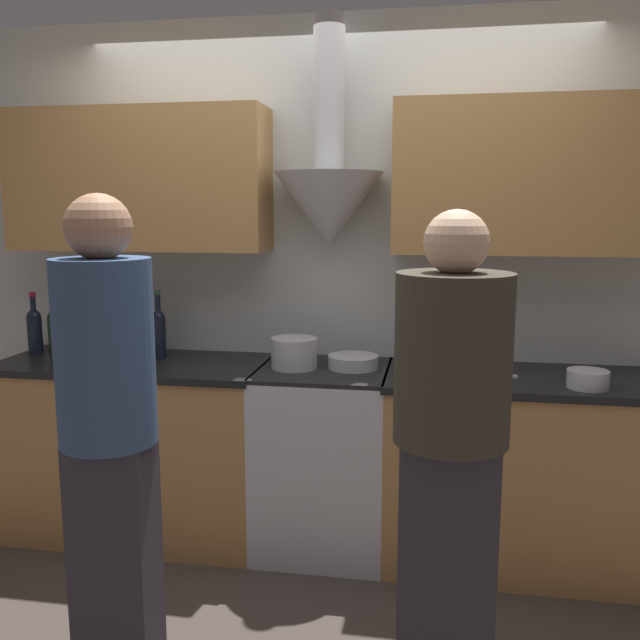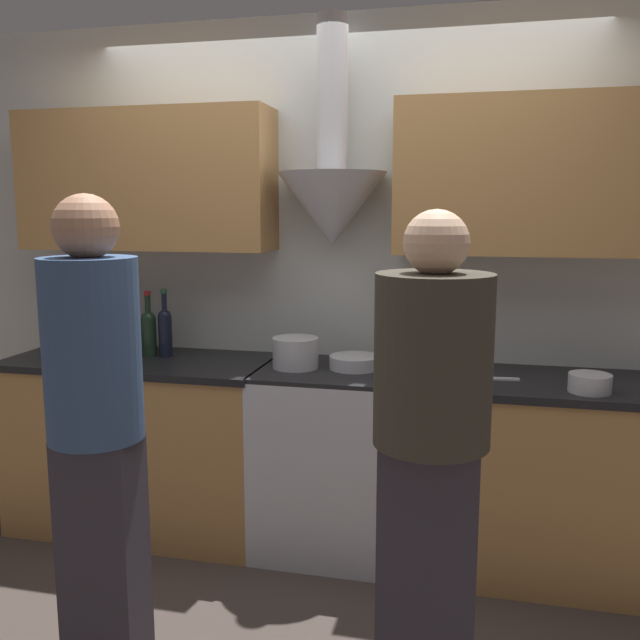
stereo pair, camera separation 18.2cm
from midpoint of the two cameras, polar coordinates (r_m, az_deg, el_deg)
The scene contains 20 objects.
ground_plane at distance 3.30m, azimuth 0.80°, elevation -20.78°, with size 12.00×12.00×0.00m, color #423833.
wall_back at distance 3.43m, azimuth 2.79°, elevation 6.17°, with size 8.40×0.53×2.60m.
counter_left at distance 3.68m, azimuth -13.25°, elevation -10.02°, with size 1.34×0.62×0.90m.
counter_right at distance 3.34m, azimuth 18.47°, elevation -12.28°, with size 1.30×0.62×0.90m.
stove_range at distance 3.38m, azimuth 1.97°, elevation -11.48°, with size 0.62×0.60×0.90m.
wine_bottle_0 at distance 3.89m, azimuth -20.80°, elevation -0.47°, with size 0.08×0.08×0.33m.
wine_bottle_1 at distance 3.85m, azimuth -19.32°, elevation -0.49°, with size 0.08×0.08×0.34m.
wine_bottle_2 at distance 3.79m, azimuth -17.98°, elevation -0.75°, with size 0.07×0.07×0.30m.
wine_bottle_3 at distance 3.73m, azimuth -16.86°, elevation -0.58°, with size 0.07×0.07×0.34m.
wine_bottle_4 at distance 3.68m, azimuth -15.65°, elevation -0.60°, with size 0.08×0.08×0.35m.
wine_bottle_5 at distance 3.64m, azimuth -14.14°, elevation -0.76°, with size 0.08×0.08×0.34m.
wine_bottle_6 at distance 3.59m, azimuth -12.83°, elevation -0.86°, with size 0.08×0.08×0.34m.
wine_bottle_7 at distance 3.56m, azimuth -11.50°, elevation -0.80°, with size 0.07×0.07×0.35m.
stock_pot at distance 3.25m, azimuth -0.47°, elevation -2.77°, with size 0.22×0.22×0.15m.
mixing_bowl at distance 3.25m, azimuth 4.53°, elevation -3.57°, with size 0.24×0.24×0.06m.
orange_fruit at distance 2.97m, azimuth 10.69°, elevation -4.64°, with size 0.09×0.09×0.09m.
saucepan at distance 3.07m, azimuth 23.37°, elevation -4.91°, with size 0.17×0.17×0.08m.
chefs_knife at distance 3.16m, azimuth 15.78°, elevation -4.77°, with size 0.26×0.05×0.01m.
person_foreground_left at distance 2.37m, azimuth -16.23°, elevation -8.33°, with size 0.31×0.31×1.71m.
person_foreground_right at distance 2.15m, azimuth 11.72°, elevation -11.10°, with size 0.35×0.35×1.66m.
Camera 2 is at (0.70, -2.78, 1.65)m, focal length 38.00 mm.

